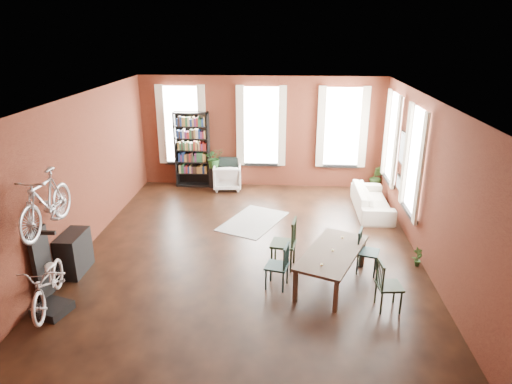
# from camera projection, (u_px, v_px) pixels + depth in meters

# --- Properties ---
(room) EXTENTS (9.00, 9.04, 3.22)m
(room) POSITION_uv_depth(u_px,v_px,m) (263.00, 148.00, 9.32)
(room) COLOR black
(room) RESTS_ON ground
(dining_table) EXTENTS (1.52, 2.06, 0.64)m
(dining_table) POSITION_uv_depth(u_px,v_px,m) (332.00, 267.00, 8.38)
(dining_table) COLOR #46372A
(dining_table) RESTS_ON ground
(dining_chair_a) EXTENTS (0.47, 0.47, 0.85)m
(dining_chair_a) POSITION_uv_depth(u_px,v_px,m) (277.00, 266.00, 8.20)
(dining_chair_a) COLOR #173333
(dining_chair_a) RESTS_ON ground
(dining_chair_b) EXTENTS (0.54, 0.54, 1.01)m
(dining_chair_b) POSITION_uv_depth(u_px,v_px,m) (283.00, 243.00, 8.87)
(dining_chair_b) COLOR black
(dining_chair_b) RESTS_ON ground
(dining_chair_c) EXTENTS (0.44, 0.44, 0.87)m
(dining_chair_c) POSITION_uv_depth(u_px,v_px,m) (389.00, 286.00, 7.56)
(dining_chair_c) COLOR black
(dining_chair_c) RESTS_ON ground
(dining_chair_d) EXTENTS (0.50, 0.50, 0.87)m
(dining_chair_d) POSITION_uv_depth(u_px,v_px,m) (368.00, 252.00, 8.69)
(dining_chair_d) COLOR #173232
(dining_chair_d) RESTS_ON ground
(bookshelf) EXTENTS (1.00, 0.32, 2.20)m
(bookshelf) POSITION_uv_depth(u_px,v_px,m) (192.00, 150.00, 13.27)
(bookshelf) COLOR black
(bookshelf) RESTS_ON ground
(white_armchair) EXTENTS (0.86, 0.81, 0.81)m
(white_armchair) POSITION_uv_depth(u_px,v_px,m) (227.00, 175.00, 13.25)
(white_armchair) COLOR white
(white_armchair) RESTS_ON ground
(cream_sofa) EXTENTS (0.61, 2.08, 0.81)m
(cream_sofa) POSITION_uv_depth(u_px,v_px,m) (372.00, 196.00, 11.60)
(cream_sofa) COLOR beige
(cream_sofa) RESTS_ON ground
(striped_rug) EXTENTS (1.76, 2.11, 0.01)m
(striped_rug) POSITION_uv_depth(u_px,v_px,m) (253.00, 221.00, 11.12)
(striped_rug) COLOR black
(striped_rug) RESTS_ON ground
(bike_trainer) EXTENTS (0.63, 0.63, 0.15)m
(bike_trainer) POSITION_uv_depth(u_px,v_px,m) (53.00, 309.00, 7.55)
(bike_trainer) COLOR black
(bike_trainer) RESTS_ON ground
(bike_wall_rack) EXTENTS (0.16, 0.60, 1.30)m
(bike_wall_rack) POSITION_uv_depth(u_px,v_px,m) (42.00, 264.00, 7.80)
(bike_wall_rack) COLOR black
(bike_wall_rack) RESTS_ON ground
(console_table) EXTENTS (0.40, 0.80, 0.80)m
(console_table) POSITION_uv_depth(u_px,v_px,m) (74.00, 253.00, 8.72)
(console_table) COLOR black
(console_table) RESTS_ON ground
(plant_stand) EXTENTS (0.37, 0.37, 0.61)m
(plant_stand) POSITION_uv_depth(u_px,v_px,m) (216.00, 177.00, 13.41)
(plant_stand) COLOR black
(plant_stand) RESTS_ON ground
(plant_by_sofa) EXTENTS (0.62, 0.84, 0.34)m
(plant_by_sofa) POSITION_uv_depth(u_px,v_px,m) (376.00, 184.00, 13.24)
(plant_by_sofa) COLOR #315923
(plant_by_sofa) RESTS_ON ground
(plant_small) EXTENTS (0.37, 0.45, 0.14)m
(plant_small) POSITION_uv_depth(u_px,v_px,m) (417.00, 263.00, 9.04)
(plant_small) COLOR #264F1F
(plant_small) RESTS_ON ground
(bicycle_floor) EXTENTS (0.72, 0.94, 1.60)m
(bicycle_floor) POSITION_uv_depth(u_px,v_px,m) (45.00, 262.00, 7.27)
(bicycle_floor) COLOR beige
(bicycle_floor) RESTS_ON bike_trainer
(bicycle_hung) EXTENTS (0.47, 1.00, 1.66)m
(bicycle_hung) POSITION_uv_depth(u_px,v_px,m) (42.00, 183.00, 7.28)
(bicycle_hung) COLOR #A5A8AD
(bicycle_hung) RESTS_ON bike_wall_rack
(plant_on_stand) EXTENTS (0.71, 0.74, 0.46)m
(plant_on_stand) POSITION_uv_depth(u_px,v_px,m) (214.00, 160.00, 13.22)
(plant_on_stand) COLOR #245722
(plant_on_stand) RESTS_ON plant_stand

